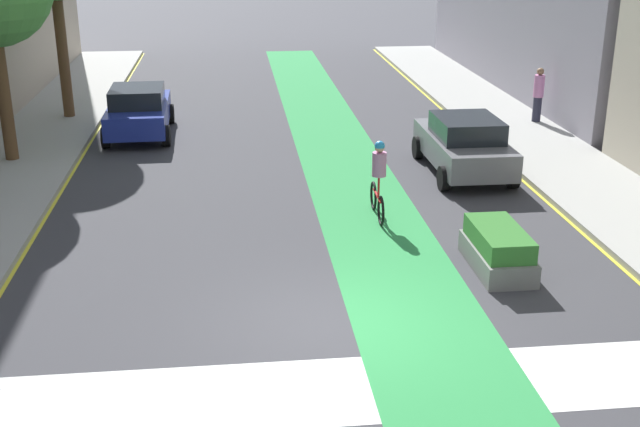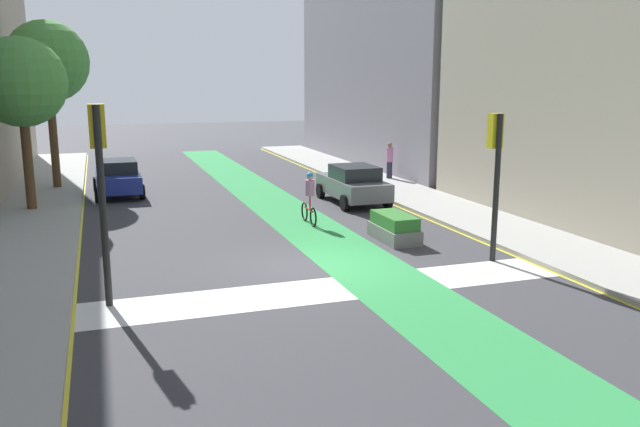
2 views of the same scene
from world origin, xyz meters
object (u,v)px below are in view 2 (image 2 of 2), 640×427
object	(u,v)px
traffic_signal_near_right	(495,158)
cyclist_in_lane	(309,197)
traffic_signal_near_left	(100,167)
pedestrian_sidewalk_right_a	(390,160)
street_tree_near	(47,62)
car_blue_left_far	(117,177)
car_grey_right_far	(353,184)
street_tree_far	(21,83)
median_planter	(394,228)

from	to	relation	value
traffic_signal_near_right	cyclist_in_lane	size ratio (longest dim) A/B	2.21
traffic_signal_near_left	pedestrian_sidewalk_right_a	size ratio (longest dim) A/B	2.53
traffic_signal_near_right	street_tree_near	size ratio (longest dim) A/B	0.55
car_blue_left_far	pedestrian_sidewalk_right_a	xyz separation A→B (m)	(12.99, -0.18, 0.26)
car_grey_right_far	pedestrian_sidewalk_right_a	distance (m)	6.25
car_blue_left_far	street_tree_far	world-z (taller)	street_tree_far
car_grey_right_far	traffic_signal_near_left	bearing A→B (deg)	-135.58
traffic_signal_near_right	traffic_signal_near_left	distance (m)	10.32
car_grey_right_far	street_tree_far	distance (m)	13.20
pedestrian_sidewalk_right_a	street_tree_far	world-z (taller)	street_tree_far
street_tree_near	traffic_signal_near_left	bearing A→B (deg)	-83.57
cyclist_in_lane	pedestrian_sidewalk_right_a	size ratio (longest dim) A/B	1.04
cyclist_in_lane	median_planter	world-z (taller)	cyclist_in_lane
street_tree_far	traffic_signal_near_right	bearing A→B (deg)	-41.61
traffic_signal_near_left	median_planter	bearing A→B (deg)	20.87
pedestrian_sidewalk_right_a	street_tree_near	distance (m)	16.47
cyclist_in_lane	traffic_signal_near_left	bearing A→B (deg)	-137.09
car_blue_left_far	cyclist_in_lane	xyz separation A→B (m)	(6.17, -8.27, 0.17)
car_blue_left_far	street_tree_far	xyz separation A→B (m)	(-3.26, -2.82, 4.07)
pedestrian_sidewalk_right_a	median_planter	bearing A→B (deg)	-114.05
street_tree_near	car_grey_right_far	bearing A→B (deg)	-32.29
cyclist_in_lane	street_tree_near	size ratio (longest dim) A/B	0.25
cyclist_in_lane	median_planter	size ratio (longest dim) A/B	0.89
traffic_signal_near_right	median_planter	xyz separation A→B (m)	(-1.61, 2.93, -2.48)
car_grey_right_far	pedestrian_sidewalk_right_a	bearing A→B (deg)	51.46
traffic_signal_near_right	car_grey_right_far	bearing A→B (deg)	93.24
street_tree_near	street_tree_far	distance (m)	5.27
traffic_signal_near_left	pedestrian_sidewalk_right_a	world-z (taller)	traffic_signal_near_left
car_grey_right_far	cyclist_in_lane	distance (m)	4.35
traffic_signal_near_left	pedestrian_sidewalk_right_a	distance (m)	20.02
traffic_signal_near_left	traffic_signal_near_right	bearing A→B (deg)	2.15
pedestrian_sidewalk_right_a	median_planter	xyz separation A→B (m)	(-4.98, -11.16, -0.66)
traffic_signal_near_left	street_tree_near	bearing A→B (deg)	96.43
traffic_signal_near_left	median_planter	size ratio (longest dim) A/B	2.17
car_blue_left_far	median_planter	distance (m)	13.88
car_grey_right_far	car_blue_left_far	bearing A→B (deg)	150.92
traffic_signal_near_right	street_tree_near	xyz separation A→B (m)	(-12.22, 16.60, 2.85)
cyclist_in_lane	street_tree_near	world-z (taller)	street_tree_near
car_blue_left_far	median_planter	size ratio (longest dim) A/B	2.04
traffic_signal_near_right	car_blue_left_far	xyz separation A→B (m)	(-9.62, 14.26, -2.09)
car_grey_right_far	cyclist_in_lane	bearing A→B (deg)	-132.33
street_tree_far	car_blue_left_far	bearing A→B (deg)	40.88
car_blue_left_far	car_grey_right_far	distance (m)	10.41
traffic_signal_near_left	street_tree_far	size ratio (longest dim) A/B	0.70
median_planter	street_tree_far	bearing A→B (deg)	142.94
car_grey_right_far	street_tree_near	xyz separation A→B (m)	(-11.70, 7.40, 4.93)
car_grey_right_far	median_planter	xyz separation A→B (m)	(-1.09, -6.27, -0.40)
traffic_signal_near_right	median_planter	distance (m)	4.16
traffic_signal_near_left	cyclist_in_lane	bearing A→B (deg)	42.91
traffic_signal_near_right	car_blue_left_far	bearing A→B (deg)	124.00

